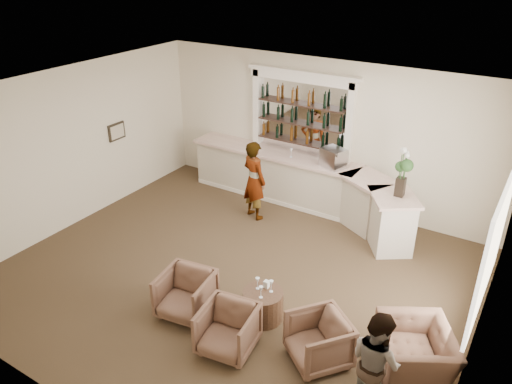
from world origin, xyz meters
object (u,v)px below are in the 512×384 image
Objects in this scene: armchair_left at (186,294)px; bar_counter at (303,184)px; sommelier at (254,180)px; cocktail_table at (263,305)px; flower_vase at (403,169)px; armchair_right at (319,341)px; armchair_center at (228,330)px; armchair_far at (415,352)px; espresso_machine at (333,158)px; guest at (376,362)px.

bar_counter is at bearing 82.73° from armchair_left.
sommelier is 3.45m from armchair_left.
cocktail_table is 3.63m from flower_vase.
flower_vase is at bearing 129.33° from armchair_right.
sommelier is at bearing 95.00° from armchair_left.
bar_counter is at bearing -107.59° from sommelier.
armchair_far is at bearing 14.14° from armchair_center.
armchair_center is (1.03, -0.31, -0.01)m from armchair_left.
armchair_far is (3.48, 0.71, -0.02)m from armchair_left.
armchair_right is (2.34, -4.08, -0.21)m from bar_counter.
espresso_machine is at bearing 74.03° from armchair_left.
armchair_left is at bearing -88.86° from bar_counter.
guest is 1.84× the size of armchair_right.
guest is 4.10m from flower_vase.
guest is (3.97, -3.48, -0.13)m from sommelier.
armchair_left reaches higher than armchair_far.
bar_counter is 1.22m from sommelier.
armchair_far is (0.30, 0.86, -0.39)m from guest.
espresso_machine reaches higher than armchair_left.
sommelier is 5.04m from armchair_far.
flower_vase is at bearing 70.94° from cocktail_table.
espresso_machine reaches higher than bar_counter.
sommelier reaches higher than armchair_far.
espresso_machine is (-2.60, 4.46, 0.60)m from guest.
espresso_machine reaches higher than armchair_far.
armchair_far is (2.45, 1.01, -0.01)m from armchair_center.
armchair_center is 2.65m from armchair_far.
guest is (2.07, -0.71, 0.50)m from cocktail_table.
armchair_right is at bearing 13.55° from armchair_center.
cocktail_table is at bearing -109.06° from flower_vase.
bar_counter is 4.71m from armchair_right.
bar_counter is at bearing 158.19° from armchair_right.
bar_counter is 2.60m from flower_vase.
flower_vase reaches higher than bar_counter.
flower_vase is at bearing -42.44° from guest.
guest reaches higher than cocktail_table.
flower_vase is at bearing -153.42° from sommelier.
sommelier is 1.61× the size of armchair_far.
armchair_far is 4.73m from espresso_machine.
flower_vase reaches higher than guest.
espresso_machine is (0.66, 0.04, 0.77)m from bar_counter.
armchair_right reaches higher than cocktail_table.
flower_vase is (2.99, 0.38, 0.81)m from sommelier.
guest is at bearing -53.62° from bar_counter.
bar_counter reaches higher than armchair_right.
espresso_machine is (0.57, 4.31, 0.97)m from armchair_left.
cocktail_table is 0.60× the size of armchair_far.
cocktail_table is 0.44× the size of guest.
bar_counter is 5.85× the size of flower_vase.
armchair_left is 1.03× the size of armchair_center.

